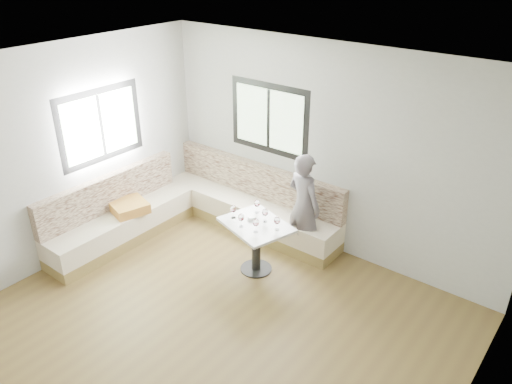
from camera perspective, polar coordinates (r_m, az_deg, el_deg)
room at (r=4.85m, az=-7.80°, el=-3.53°), size 5.01×5.01×2.81m
banquette at (r=7.26m, az=-7.12°, el=-2.22°), size 2.90×2.80×0.95m
table at (r=6.30m, az=0.02°, el=-4.99°), size 0.99×0.87×0.69m
person at (r=6.57m, az=5.47°, el=-1.55°), size 0.60×0.46×1.46m
olive_ramekin at (r=6.29m, az=-0.45°, el=-2.95°), size 0.11×0.11×0.04m
wine_glass_a at (r=6.28m, az=-2.60°, el=-1.98°), size 0.08×0.08×0.18m
wine_glass_b at (r=6.09m, az=-1.72°, el=-2.96°), size 0.08×0.08×0.18m
wine_glass_c at (r=5.98m, az=-0.02°, el=-3.56°), size 0.08×0.08×0.18m
wine_glass_d at (r=6.20m, az=1.04°, el=-2.38°), size 0.08×0.08×0.18m
wine_glass_e at (r=6.03m, az=2.42°, el=-3.31°), size 0.08×0.08×0.18m
wine_glass_f at (r=6.40m, az=0.12°, el=-1.36°), size 0.08×0.08×0.18m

